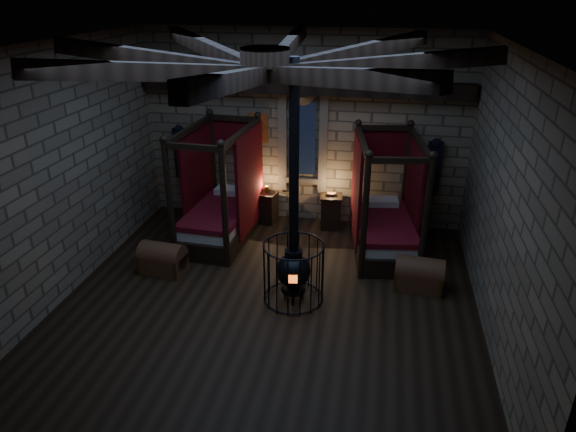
% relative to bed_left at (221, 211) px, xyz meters
% --- Properties ---
extents(room, '(7.02, 7.02, 4.29)m').
position_rel_bed_left_xyz_m(room, '(1.53, -2.12, 3.15)').
color(room, black).
rests_on(room, ground).
extents(bed_left, '(1.34, 2.36, 2.40)m').
position_rel_bed_left_xyz_m(bed_left, '(0.00, 0.00, 0.00)').
color(bed_left, black).
rests_on(bed_left, ground).
extents(bed_right, '(1.49, 2.38, 2.34)m').
position_rel_bed_left_xyz_m(bed_right, '(3.39, 0.06, -0.01)').
color(bed_right, black).
rests_on(bed_right, ground).
extents(trunk_left, '(0.87, 0.60, 0.60)m').
position_rel_bed_left_xyz_m(trunk_left, '(-0.65, -1.63, -0.33)').
color(trunk_left, brown).
rests_on(trunk_left, ground).
extents(trunk_right, '(0.88, 0.61, 0.61)m').
position_rel_bed_left_xyz_m(trunk_right, '(4.06, -1.32, -0.32)').
color(trunk_right, brown).
rests_on(trunk_right, ground).
extents(nightstand_left, '(0.52, 0.51, 0.88)m').
position_rel_bed_left_xyz_m(nightstand_left, '(0.78, 0.90, -0.22)').
color(nightstand_left, black).
rests_on(nightstand_left, ground).
extents(nightstand_right, '(0.52, 0.50, 0.83)m').
position_rel_bed_left_xyz_m(nightstand_right, '(2.23, 0.89, -0.21)').
color(nightstand_right, black).
rests_on(nightstand_right, ground).
extents(stove, '(1.04, 1.04, 4.05)m').
position_rel_bed_left_xyz_m(stove, '(1.93, -2.10, 0.04)').
color(stove, black).
rests_on(stove, ground).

